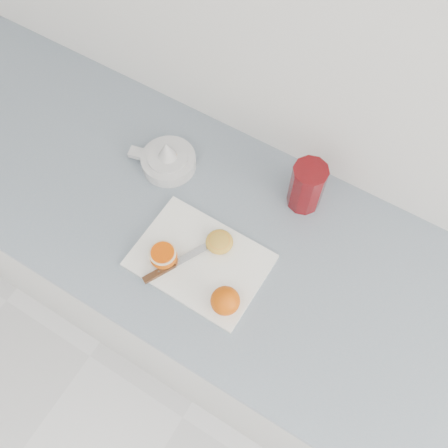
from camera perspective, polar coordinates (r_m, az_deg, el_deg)
name	(u,v)px	position (r m, az deg, el deg)	size (l,w,h in m)	color
counter	(218,290)	(1.66, -0.69, -7.60)	(2.46, 0.64, 0.89)	silver
cutting_board	(200,261)	(1.21, -2.76, -4.20)	(0.31, 0.22, 0.01)	white
whole_orange	(225,301)	(1.13, 0.14, -8.77)	(0.07, 0.07, 0.07)	#E3410B
half_orange	(163,256)	(1.20, -6.95, -3.63)	(0.07, 0.07, 0.04)	#E3410B
squeezed_shell	(219,242)	(1.21, -0.53, -2.04)	(0.07, 0.07, 0.03)	gold
paring_knife	(166,269)	(1.20, -6.69, -5.10)	(0.10, 0.18, 0.01)	#4F2D1A
citrus_juicer	(168,159)	(1.34, -6.44, 7.34)	(0.18, 0.15, 0.10)	silver
red_tumbler	(307,188)	(1.25, 9.41, 4.13)	(0.09, 0.09, 0.14)	#63090D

